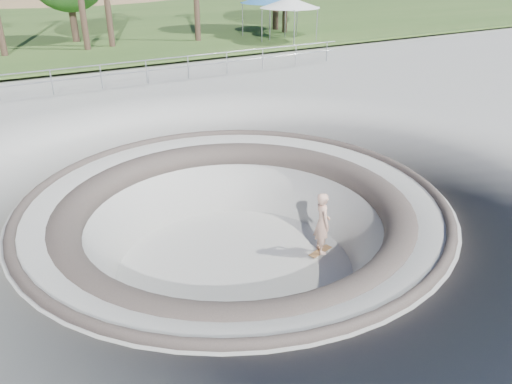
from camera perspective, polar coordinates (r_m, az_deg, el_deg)
ground at (r=12.11m, az=-2.52°, el=-0.86°), size 180.00×180.00×0.00m
skate_bowl at (r=13.02m, az=-2.37°, el=-8.09°), size 14.00×14.00×4.10m
grass_strip at (r=44.21m, az=-24.66°, el=16.66°), size 180.00×36.00×0.12m
distant_hills at (r=68.50m, az=-23.02°, el=13.16°), size 103.20×45.00×28.60m
safety_railing at (r=22.68m, az=-17.29°, el=12.50°), size 25.00×0.06×1.03m
skateboard at (r=13.60m, az=7.38°, el=-6.74°), size 0.79×0.40×0.08m
skater at (r=13.16m, az=7.59°, el=-3.53°), size 0.57×0.71×1.71m
canopy_white at (r=33.41m, az=3.92°, el=20.76°), size 4.98×4.98×2.69m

